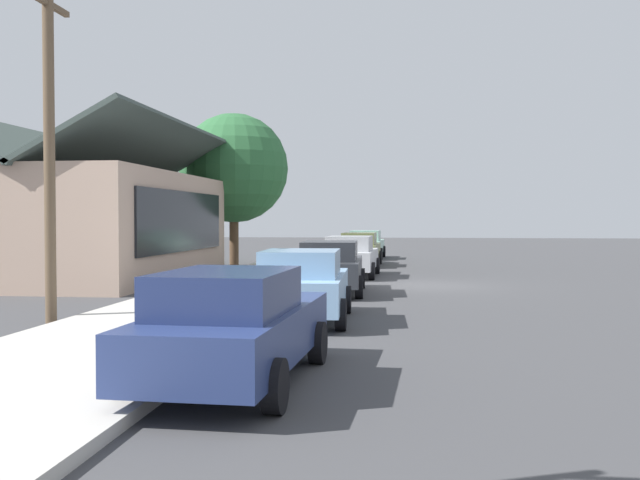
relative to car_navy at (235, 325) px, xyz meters
name	(u,v)px	position (x,y,z in m)	size (l,w,h in m)	color
ground_plane	(422,286)	(15.06, -2.85, -0.82)	(120.00, 120.00, 0.00)	#424244
sidewalk_curb	(259,281)	(15.06, 2.75, -0.74)	(60.00, 4.20, 0.16)	beige
car_navy	(235,325)	(0.00, 0.00, 0.00)	(4.90, 2.14, 1.59)	navy
car_skyblue	(302,285)	(6.12, -0.05, 0.00)	(4.46, 2.17, 1.59)	#8CB7E0
car_charcoal	(331,266)	(12.16, -0.04, 0.00)	(4.84, 2.16, 1.59)	#2D3035
car_silver	(351,256)	(18.44, -0.16, 0.00)	(4.76, 2.14, 1.59)	silver
car_olive	(360,249)	(24.98, -0.10, 0.00)	(4.67, 2.00, 1.59)	olive
car_seafoam	(366,244)	(31.20, -0.04, 0.00)	(4.66, 2.10, 1.59)	#9ED1BC
storefront_building	(98,223)	(16.30, 9.14, 1.29)	(12.69, 6.87, 5.81)	tan
shade_tree	(234,168)	(24.64, 5.96, 3.86)	(5.25, 5.25, 7.31)	brown
traffic_light_main	(100,37)	(-5.02, -0.31, 2.68)	(0.37, 2.79, 5.20)	#383833
utility_pole_wooden	(49,142)	(5.26, 5.35, 3.11)	(1.80, 0.24, 7.50)	brown
fire_hydrant_red	(326,257)	(23.28, 1.35, -0.32)	(0.22, 0.22, 0.71)	red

